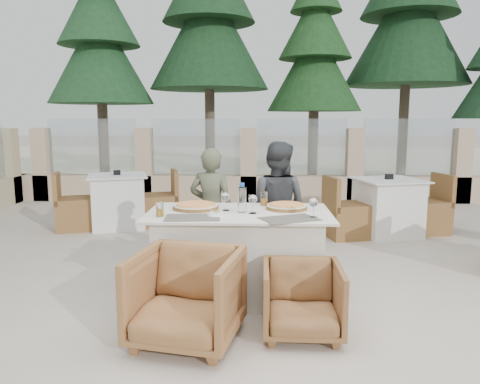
{
  "coord_description": "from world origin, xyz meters",
  "views": [
    {
      "loc": [
        0.14,
        -4.09,
        1.58
      ],
      "look_at": [
        -0.01,
        0.21,
        0.9
      ],
      "focal_mm": 35.0,
      "sensor_mm": 36.0,
      "label": 1
    }
  ],
  "objects_px": {
    "bg_table_a": "(118,201)",
    "bg_table_b": "(388,207)",
    "pizza_left": "(196,206)",
    "beer_glass_left": "(160,209)",
    "dining_table": "(239,255)",
    "olive_dish": "(216,213)",
    "beer_glass_right": "(264,199)",
    "pizza_right": "(286,206)",
    "armchair_near_right": "(302,300)",
    "armchair_far_right": "(273,244)",
    "armchair_far_left": "(200,241)",
    "wine_glass_centre": "(226,200)",
    "wine_glass_corner": "(313,207)",
    "armchair_near_left": "(186,297)",
    "diner_right": "(276,207)",
    "diner_left": "(212,209)",
    "water_bottle": "(242,198)",
    "wine_glass_near": "(253,203)"
  },
  "relations": [
    {
      "from": "pizza_left",
      "to": "wine_glass_centre",
      "type": "xyz_separation_m",
      "value": [
        0.28,
        -0.08,
        0.07
      ]
    },
    {
      "from": "pizza_left",
      "to": "armchair_far_left",
      "type": "xyz_separation_m",
      "value": [
        -0.04,
        0.63,
        -0.49
      ]
    },
    {
      "from": "water_bottle",
      "to": "olive_dish",
      "type": "xyz_separation_m",
      "value": [
        -0.21,
        -0.16,
        -0.11
      ]
    },
    {
      "from": "armchair_far_right",
      "to": "diner_left",
      "type": "distance_m",
      "value": 0.74
    },
    {
      "from": "beer_glass_left",
      "to": "armchair_near_right",
      "type": "distance_m",
      "value": 1.38
    },
    {
      "from": "armchair_near_left",
      "to": "wine_glass_corner",
      "type": "bearing_deg",
      "value": 46.71
    },
    {
      "from": "dining_table",
      "to": "bg_table_b",
      "type": "relative_size",
      "value": 0.98
    },
    {
      "from": "armchair_far_left",
      "to": "armchair_near_right",
      "type": "distance_m",
      "value": 1.77
    },
    {
      "from": "beer_glass_left",
      "to": "bg_table_a",
      "type": "bearing_deg",
      "value": 113.0
    },
    {
      "from": "armchair_near_right",
      "to": "diner_right",
      "type": "xyz_separation_m",
      "value": [
        -0.13,
        1.49,
        0.41
      ]
    },
    {
      "from": "pizza_right",
      "to": "armchair_near_right",
      "type": "height_order",
      "value": "pizza_right"
    },
    {
      "from": "armchair_near_right",
      "to": "pizza_left",
      "type": "bearing_deg",
      "value": 136.41
    },
    {
      "from": "wine_glass_centre",
      "to": "armchair_near_left",
      "type": "distance_m",
      "value": 1.09
    },
    {
      "from": "pizza_left",
      "to": "olive_dish",
      "type": "xyz_separation_m",
      "value": [
        0.21,
        -0.3,
        -0.0
      ]
    },
    {
      "from": "beer_glass_right",
      "to": "bg_table_b",
      "type": "xyz_separation_m",
      "value": [
        1.71,
        1.98,
        -0.45
      ]
    },
    {
      "from": "wine_glass_corner",
      "to": "armchair_far_left",
      "type": "distance_m",
      "value": 1.54
    },
    {
      "from": "pizza_right",
      "to": "pizza_left",
      "type": "bearing_deg",
      "value": -178.91
    },
    {
      "from": "olive_dish",
      "to": "beer_glass_right",
      "type": "bearing_deg",
      "value": 50.23
    },
    {
      "from": "beer_glass_right",
      "to": "bg_table_a",
      "type": "bearing_deg",
      "value": 131.87
    },
    {
      "from": "armchair_near_left",
      "to": "diner_left",
      "type": "xyz_separation_m",
      "value": [
        0.02,
        1.66,
        0.31
      ]
    },
    {
      "from": "armchair_far_left",
      "to": "armchair_far_right",
      "type": "distance_m",
      "value": 0.77
    },
    {
      "from": "pizza_right",
      "to": "armchair_near_left",
      "type": "relative_size",
      "value": 0.51
    },
    {
      "from": "wine_glass_corner",
      "to": "wine_glass_centre",
      "type": "bearing_deg",
      "value": 160.4
    },
    {
      "from": "wine_glass_centre",
      "to": "bg_table_a",
      "type": "xyz_separation_m",
      "value": [
        -1.75,
        2.59,
        -0.48
      ]
    },
    {
      "from": "wine_glass_corner",
      "to": "beer_glass_left",
      "type": "xyz_separation_m",
      "value": [
        -1.27,
        -0.0,
        -0.03
      ]
    },
    {
      "from": "wine_glass_centre",
      "to": "beer_glass_right",
      "type": "bearing_deg",
      "value": 37.39
    },
    {
      "from": "olive_dish",
      "to": "armchair_far_right",
      "type": "xyz_separation_m",
      "value": [
        0.51,
        0.9,
        -0.5
      ]
    },
    {
      "from": "wine_glass_centre",
      "to": "water_bottle",
      "type": "bearing_deg",
      "value": -24.57
    },
    {
      "from": "pizza_right",
      "to": "diner_left",
      "type": "height_order",
      "value": "diner_left"
    },
    {
      "from": "wine_glass_centre",
      "to": "beer_glass_left",
      "type": "bearing_deg",
      "value": -153.25
    },
    {
      "from": "armchair_far_right",
      "to": "olive_dish",
      "type": "bearing_deg",
      "value": 56.03
    },
    {
      "from": "beer_glass_right",
      "to": "bg_table_b",
      "type": "bearing_deg",
      "value": 49.16
    },
    {
      "from": "wine_glass_centre",
      "to": "armchair_near_left",
      "type": "height_order",
      "value": "wine_glass_centre"
    },
    {
      "from": "water_bottle",
      "to": "armchair_near_right",
      "type": "distance_m",
      "value": 1.07
    },
    {
      "from": "bg_table_a",
      "to": "beer_glass_right",
      "type": "bearing_deg",
      "value": -64.87
    },
    {
      "from": "diner_left",
      "to": "diner_right",
      "type": "height_order",
      "value": "diner_right"
    },
    {
      "from": "dining_table",
      "to": "olive_dish",
      "type": "relative_size",
      "value": 14.55
    },
    {
      "from": "wine_glass_near",
      "to": "beer_glass_right",
      "type": "relative_size",
      "value": 1.4
    },
    {
      "from": "bg_table_b",
      "to": "water_bottle",
      "type": "bearing_deg",
      "value": -143.95
    },
    {
      "from": "beer_glass_left",
      "to": "armchair_far_left",
      "type": "bearing_deg",
      "value": 77.75
    },
    {
      "from": "diner_left",
      "to": "olive_dish",
      "type": "bearing_deg",
      "value": 108.16
    },
    {
      "from": "pizza_left",
      "to": "beer_glass_left",
      "type": "distance_m",
      "value": 0.43
    },
    {
      "from": "armchair_far_right",
      "to": "bg_table_a",
      "type": "height_order",
      "value": "bg_table_a"
    },
    {
      "from": "bg_table_a",
      "to": "beer_glass_left",
      "type": "bearing_deg",
      "value": -83.74
    },
    {
      "from": "pizza_left",
      "to": "armchair_near_right",
      "type": "height_order",
      "value": "pizza_left"
    },
    {
      "from": "dining_table",
      "to": "water_bottle",
      "type": "bearing_deg",
      "value": -17.78
    },
    {
      "from": "bg_table_a",
      "to": "bg_table_b",
      "type": "xyz_separation_m",
      "value": [
        3.8,
        -0.35,
        0.0
      ]
    },
    {
      "from": "beer_glass_left",
      "to": "bg_table_b",
      "type": "bearing_deg",
      "value": 44.15
    },
    {
      "from": "armchair_near_left",
      "to": "diner_left",
      "type": "bearing_deg",
      "value": 101.02
    },
    {
      "from": "armchair_near_right",
      "to": "diner_right",
      "type": "relative_size",
      "value": 0.44
    }
  ]
}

